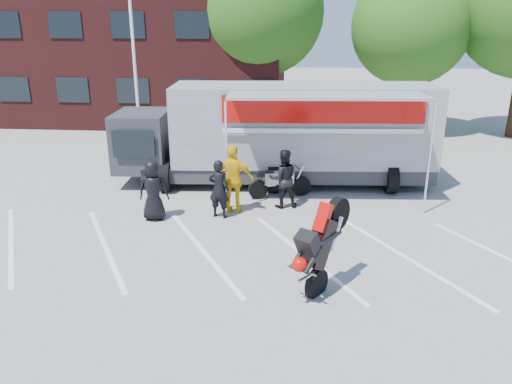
# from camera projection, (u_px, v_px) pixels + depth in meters

# --- Properties ---
(ground) EXTENTS (100.00, 100.00, 0.00)m
(ground) POSITION_uv_depth(u_px,v_px,m) (294.00, 275.00, 10.79)
(ground) COLOR gray
(ground) RESTS_ON ground
(parking_bay_lines) EXTENTS (18.09, 13.33, 0.01)m
(parking_bay_lines) POSITION_uv_depth(u_px,v_px,m) (295.00, 254.00, 11.73)
(parking_bay_lines) COLOR white
(parking_bay_lines) RESTS_ON ground
(office_building) EXTENTS (18.00, 8.00, 7.00)m
(office_building) POSITION_uv_depth(u_px,v_px,m) (119.00, 53.00, 27.42)
(office_building) COLOR #481817
(office_building) RESTS_ON ground
(flagpole) EXTENTS (1.61, 0.12, 8.00)m
(flagpole) POSITION_uv_depth(u_px,v_px,m) (138.00, 25.00, 19.07)
(flagpole) COLOR white
(flagpole) RESTS_ON ground
(tree_left) EXTENTS (6.12, 6.12, 8.64)m
(tree_left) POSITION_uv_depth(u_px,v_px,m) (261.00, 12.00, 24.20)
(tree_left) COLOR #382314
(tree_left) RESTS_ON ground
(tree_mid) EXTENTS (5.44, 5.44, 7.68)m
(tree_mid) POSITION_uv_depth(u_px,v_px,m) (411.00, 26.00, 22.89)
(tree_mid) COLOR #382314
(tree_mid) RESTS_ON ground
(transporter_truck) EXTENTS (10.55, 5.58, 3.26)m
(transporter_truck) POSITION_uv_depth(u_px,v_px,m) (287.00, 182.00, 16.91)
(transporter_truck) COLOR #999BA1
(transporter_truck) RESTS_ON ground
(parked_motorcycle) EXTENTS (2.13, 1.28, 1.06)m
(parked_motorcycle) POSITION_uv_depth(u_px,v_px,m) (280.00, 197.00, 15.53)
(parked_motorcycle) COLOR silver
(parked_motorcycle) RESTS_ON ground
(stunt_bike_rider) EXTENTS (1.70, 1.94, 2.09)m
(stunt_bike_rider) POSITION_uv_depth(u_px,v_px,m) (332.00, 282.00, 10.49)
(stunt_bike_rider) COLOR black
(stunt_bike_rider) RESTS_ON ground
(spectator_leather_a) EXTENTS (0.86, 0.59, 1.68)m
(spectator_leather_a) POSITION_uv_depth(u_px,v_px,m) (153.00, 190.00, 13.54)
(spectator_leather_a) COLOR black
(spectator_leather_a) RESTS_ON ground
(spectator_leather_b) EXTENTS (0.68, 0.53, 1.65)m
(spectator_leather_b) POSITION_uv_depth(u_px,v_px,m) (219.00, 189.00, 13.70)
(spectator_leather_b) COLOR black
(spectator_leather_b) RESTS_ON ground
(spectator_leather_c) EXTENTS (0.96, 0.82, 1.73)m
(spectator_leather_c) POSITION_uv_depth(u_px,v_px,m) (283.00, 179.00, 14.44)
(spectator_leather_c) COLOR black
(spectator_leather_c) RESTS_ON ground
(spectator_hivis) EXTENTS (1.18, 0.57, 1.96)m
(spectator_hivis) POSITION_uv_depth(u_px,v_px,m) (234.00, 179.00, 14.01)
(spectator_hivis) COLOR yellow
(spectator_hivis) RESTS_ON ground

